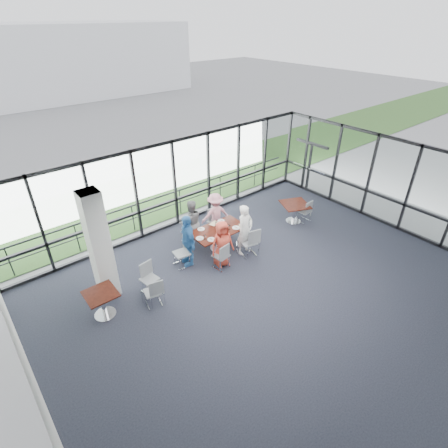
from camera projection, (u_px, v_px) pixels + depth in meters
floor at (275, 293)px, 9.90m from camera, size 12.00×10.00×0.02m
ceiling at (285, 192)px, 8.23m from camera, size 12.00×10.00×0.04m
wall_left at (33, 380)px, 5.80m from camera, size 0.10×10.00×3.20m
curtain_wall_back at (175, 184)px, 12.35m from camera, size 12.00×0.10×3.20m
curtain_wall_right at (396, 185)px, 12.32m from camera, size 0.10×10.00×3.20m
exit_door at (309, 168)px, 15.08m from camera, size 0.12×1.60×2.10m
structural_column at (100, 247)px, 9.07m from camera, size 0.50×0.50×3.20m
apron at (120, 181)px, 16.48m from camera, size 80.00×70.00×0.02m
grass_strip at (140, 195)px, 15.15m from camera, size 80.00×5.00×0.01m
hangar_main at (49, 61)px, 31.55m from camera, size 24.00×10.00×6.00m
guard_rail at (168, 205)px, 13.32m from camera, size 12.00×0.06×0.06m
main_table at (218, 233)px, 11.45m from camera, size 1.83×1.02×0.75m
side_table_left at (101, 297)px, 8.88m from camera, size 0.79×0.79×0.75m
side_table_right at (295, 206)px, 12.94m from camera, size 1.24×1.24×0.75m
diner_near_left at (222, 244)px, 10.65m from camera, size 0.83×0.63×1.53m
diner_near_right at (245, 230)px, 11.14m from camera, size 0.69×0.54×1.73m
diner_far_left at (191, 223)px, 11.64m from camera, size 0.88×0.66×1.61m
diner_far_right at (215, 214)px, 12.18m from camera, size 1.10×0.76×1.56m
diner_end at (188, 240)px, 10.66m from camera, size 0.78×1.11×1.72m
chair_main_nl at (221, 255)px, 10.68m from camera, size 0.49×0.49×0.89m
chair_main_nr at (248, 242)px, 11.23m from camera, size 0.58×0.58×0.97m
chair_main_fl at (189, 231)px, 11.91m from camera, size 0.46×0.46×0.84m
chair_main_fr at (215, 222)px, 12.39m from camera, size 0.48×0.48×0.89m
chair_main_end at (182, 253)px, 10.75m from camera, size 0.51×0.51×0.92m
chair_spare_la at (152, 292)px, 9.32m from camera, size 0.50×0.50×0.85m
chair_spare_lb at (149, 279)px, 9.74m from camera, size 0.49×0.49×0.88m
chair_spare_r at (304, 211)px, 13.08m from camera, size 0.45×0.45×0.87m
plate_nl at (211, 239)px, 10.87m from camera, size 0.25×0.25×0.01m
plate_nr at (236, 228)px, 11.46m from camera, size 0.25×0.25×0.01m
plate_fl at (201, 229)px, 11.39m from camera, size 0.24×0.24×0.01m
plate_fr at (221, 221)px, 11.84m from camera, size 0.24×0.24×0.01m
plate_end at (200, 238)px, 10.92m from camera, size 0.24×0.24×0.01m
tumbler_a at (217, 234)px, 11.02m from camera, size 0.08×0.08×0.15m
tumbler_b at (229, 227)px, 11.35m from camera, size 0.08×0.08×0.15m
tumbler_c at (216, 224)px, 11.54m from camera, size 0.07×0.07×0.14m
tumbler_d at (205, 237)px, 10.87m from camera, size 0.07×0.07×0.14m
menu_a at (223, 236)px, 11.04m from camera, size 0.30×0.23×0.00m
menu_b at (243, 225)px, 11.61m from camera, size 0.34×0.32×0.00m
menu_c at (214, 223)px, 11.71m from camera, size 0.38×0.31×0.00m
condiment_caddy at (221, 228)px, 11.42m from camera, size 0.10×0.07×0.04m
ketchup_bottle at (216, 227)px, 11.36m from camera, size 0.06×0.06×0.18m
green_bottle at (219, 225)px, 11.44m from camera, size 0.05×0.05×0.20m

